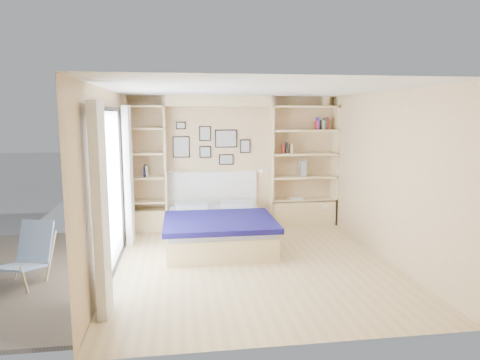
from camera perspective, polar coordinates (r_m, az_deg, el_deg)
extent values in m
plane|color=tan|center=(6.37, 1.80, -11.08)|extent=(4.50, 4.50, 0.00)
plane|color=tan|center=(8.26, -0.84, 2.44)|extent=(4.00, 0.00, 4.00)
plane|color=tan|center=(3.90, 7.60, -4.84)|extent=(4.00, 0.00, 4.00)
plane|color=tan|center=(6.04, -17.16, -0.30)|extent=(0.00, 4.50, 4.50)
plane|color=tan|center=(6.70, 18.97, 0.47)|extent=(0.00, 4.50, 4.50)
plane|color=white|center=(6.00, 1.92, 12.00)|extent=(4.50, 4.50, 0.00)
cube|color=#D2B67E|center=(8.03, -9.93, 2.13)|extent=(0.04, 0.35, 2.50)
cube|color=#D2B67E|center=(8.21, 4.17, 2.38)|extent=(0.04, 0.35, 2.50)
cube|color=#D2B67E|center=(8.01, -2.86, 10.47)|extent=(2.00, 0.35, 0.20)
cube|color=#D2B67E|center=(8.57, 12.57, 2.46)|extent=(0.04, 0.35, 2.50)
cube|color=#D2B67E|center=(8.08, -14.75, 2.01)|extent=(0.04, 0.35, 2.50)
cube|color=#D2B67E|center=(8.54, 8.37, -4.25)|extent=(1.30, 0.35, 0.50)
cube|color=#D2B67E|center=(8.23, -12.18, -5.21)|extent=(0.70, 0.35, 0.40)
cube|color=black|center=(5.97, -17.30, 9.03)|extent=(0.04, 2.08, 0.06)
cube|color=black|center=(6.34, -16.38, -11.25)|extent=(0.04, 2.08, 0.06)
cube|color=black|center=(5.08, -18.52, -3.77)|extent=(0.04, 0.06, 2.20)
cube|color=black|center=(7.06, -15.59, -0.20)|extent=(0.04, 0.06, 2.20)
cube|color=silver|center=(6.06, -16.92, -1.51)|extent=(0.01, 2.00, 2.20)
cube|color=white|center=(4.78, -18.08, -3.90)|extent=(0.10, 0.45, 2.30)
cube|color=white|center=(7.32, -14.63, 0.54)|extent=(0.10, 0.45, 2.30)
cube|color=#D2B67E|center=(8.49, 8.41, -2.61)|extent=(1.30, 0.35, 0.04)
cube|color=#D2B67E|center=(8.41, 8.48, 0.40)|extent=(1.30, 0.35, 0.04)
cube|color=#D2B67E|center=(8.36, 8.55, 3.45)|extent=(1.30, 0.35, 0.04)
cube|color=#D2B67E|center=(8.33, 8.62, 6.54)|extent=(1.30, 0.35, 0.04)
cube|color=#D2B67E|center=(8.32, 8.69, 9.63)|extent=(1.30, 0.35, 0.04)
cube|color=#D2B67E|center=(8.16, -12.26, -2.82)|extent=(0.70, 0.35, 0.04)
cube|color=#D2B67E|center=(8.08, -12.36, 0.31)|extent=(0.70, 0.35, 0.04)
cube|color=#D2B67E|center=(8.03, -12.47, 3.48)|extent=(0.70, 0.35, 0.04)
cube|color=#D2B67E|center=(8.00, -12.57, 6.69)|extent=(0.70, 0.35, 0.04)
cube|color=#D2B67E|center=(8.00, -12.67, 9.56)|extent=(0.70, 0.35, 0.04)
cube|color=#D2B67E|center=(7.20, -3.00, -7.20)|extent=(1.65, 2.06, 0.36)
cube|color=silver|center=(7.14, -3.02, -5.43)|extent=(1.61, 2.02, 0.10)
cube|color=#100C45|center=(6.79, -2.76, -5.58)|extent=(1.75, 1.44, 0.08)
cube|color=silver|center=(7.81, -6.52, -3.42)|extent=(0.57, 0.41, 0.12)
cube|color=silver|center=(7.87, -0.51, -3.26)|extent=(0.57, 0.41, 0.12)
cube|color=white|center=(8.27, -3.79, -1.28)|extent=(1.75, 0.04, 0.70)
cube|color=black|center=(8.15, -7.84, 4.39)|extent=(0.32, 0.02, 0.40)
cube|color=gray|center=(8.13, -7.84, 4.38)|extent=(0.28, 0.01, 0.36)
cube|color=black|center=(8.15, -4.69, 6.20)|extent=(0.22, 0.02, 0.28)
cube|color=gray|center=(8.13, -4.68, 6.20)|extent=(0.18, 0.01, 0.24)
cube|color=black|center=(8.17, -4.66, 3.75)|extent=(0.22, 0.02, 0.22)
cube|color=gray|center=(8.16, -4.65, 3.74)|extent=(0.18, 0.01, 0.18)
cube|color=black|center=(8.18, -1.87, 5.54)|extent=(0.42, 0.02, 0.34)
cube|color=gray|center=(8.17, -1.86, 5.54)|extent=(0.38, 0.01, 0.30)
cube|color=black|center=(8.22, -1.86, 2.75)|extent=(0.28, 0.02, 0.20)
cube|color=gray|center=(8.21, -1.85, 2.75)|extent=(0.24, 0.01, 0.16)
cube|color=black|center=(8.24, 0.70, 4.52)|extent=(0.20, 0.02, 0.26)
cube|color=gray|center=(8.23, 0.71, 4.52)|extent=(0.16, 0.01, 0.22)
cube|color=black|center=(8.13, -7.90, 7.20)|extent=(0.18, 0.02, 0.14)
cube|color=gray|center=(8.11, -7.90, 7.20)|extent=(0.14, 0.01, 0.10)
cylinder|color=silver|center=(7.97, -8.91, 1.16)|extent=(0.20, 0.02, 0.02)
cone|color=white|center=(7.97, -8.19, 1.03)|extent=(0.13, 0.12, 0.15)
cylinder|color=silver|center=(8.12, 3.31, 1.40)|extent=(0.20, 0.02, 0.02)
cone|color=white|center=(8.11, 2.61, 1.25)|extent=(0.13, 0.12, 0.15)
cube|color=#A51E1E|center=(8.23, 5.71, 4.14)|extent=(0.02, 0.15, 0.16)
cube|color=black|center=(8.25, 6.21, 4.30)|extent=(0.03, 0.15, 0.21)
cube|color=#C2AF8B|center=(8.27, 6.81, 4.17)|extent=(0.04, 0.15, 0.17)
cube|color=#A51E1E|center=(8.39, 10.10, 7.21)|extent=(0.02, 0.15, 0.16)
cube|color=navy|center=(8.40, 10.31, 7.42)|extent=(0.03, 0.15, 0.23)
cube|color=black|center=(8.41, 10.51, 7.27)|extent=(0.03, 0.15, 0.18)
cube|color=#AEAF82|center=(8.43, 10.90, 7.23)|extent=(0.04, 0.15, 0.18)
cube|color=#2F6149|center=(8.44, 11.20, 7.38)|extent=(0.03, 0.15, 0.22)
cube|color=#A51E1E|center=(8.45, 11.45, 7.41)|extent=(0.03, 0.15, 0.23)
cube|color=navy|center=(8.06, -12.67, 1.11)|extent=(0.02, 0.15, 0.19)
cube|color=black|center=(8.06, -12.56, 1.24)|extent=(0.03, 0.15, 0.23)
cube|color=#BFB28C|center=(8.06, -12.29, 1.15)|extent=(0.03, 0.15, 0.20)
cube|color=#D2B67E|center=(8.44, 11.31, 10.20)|extent=(0.13, 0.13, 0.15)
cone|color=#D2B67E|center=(8.45, 11.33, 10.97)|extent=(0.20, 0.20, 0.08)
cube|color=slate|center=(8.38, 8.43, 1.54)|extent=(0.12, 0.12, 0.30)
cube|color=white|center=(8.39, 7.54, -2.48)|extent=(0.22, 0.16, 0.03)
cylinder|color=tan|center=(5.82, -26.80, -11.90)|extent=(0.07, 0.14, 0.40)
cylinder|color=tan|center=(6.46, -27.30, -8.96)|extent=(0.12, 0.32, 0.65)
cylinder|color=tan|center=(6.22, -23.92, -9.40)|extent=(0.12, 0.32, 0.65)
cube|color=#3861A6|center=(6.07, -27.50, -10.29)|extent=(0.59, 0.65, 0.14)
cube|color=#3861A6|center=(6.31, -25.61, -7.35)|extent=(0.50, 0.34, 0.53)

